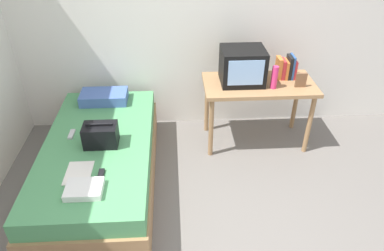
% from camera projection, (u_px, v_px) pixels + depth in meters
% --- Properties ---
extents(ground_plane, '(8.00, 8.00, 0.00)m').
position_uv_depth(ground_plane, '(208.00, 251.00, 2.88)').
color(ground_plane, slate).
extents(wall_back, '(5.20, 0.10, 2.60)m').
position_uv_depth(wall_back, '(193.00, 15.00, 3.84)').
color(wall_back, silver).
rests_on(wall_back, ground).
extents(bed, '(1.00, 2.00, 0.49)m').
position_uv_depth(bed, '(101.00, 163.00, 3.44)').
color(bed, '#9E754C').
rests_on(bed, ground).
extents(desk, '(1.16, 0.60, 0.73)m').
position_uv_depth(desk, '(258.00, 91.00, 3.82)').
color(desk, '#9E754C').
rests_on(desk, ground).
extents(tv, '(0.44, 0.39, 0.36)m').
position_uv_depth(tv, '(242.00, 66.00, 3.69)').
color(tv, black).
rests_on(tv, desk).
extents(water_bottle, '(0.06, 0.06, 0.24)m').
position_uv_depth(water_bottle, '(274.00, 77.00, 3.60)').
color(water_bottle, '#E53372').
rests_on(water_bottle, desk).
extents(book_row, '(0.20, 0.16, 0.25)m').
position_uv_depth(book_row, '(286.00, 68.00, 3.81)').
color(book_row, '#CC7233').
rests_on(book_row, desk).
extents(picture_frame, '(0.11, 0.02, 0.15)m').
position_uv_depth(picture_frame, '(301.00, 80.00, 3.65)').
color(picture_frame, brown).
rests_on(picture_frame, desk).
extents(pillow, '(0.50, 0.29, 0.11)m').
position_uv_depth(pillow, '(104.00, 97.00, 3.90)').
color(pillow, '#4766AD').
rests_on(pillow, bed).
extents(handbag, '(0.30, 0.20, 0.23)m').
position_uv_depth(handbag, '(101.00, 135.00, 3.22)').
color(handbag, black).
rests_on(handbag, bed).
extents(magazine, '(0.21, 0.29, 0.01)m').
position_uv_depth(magazine, '(79.00, 173.00, 2.94)').
color(magazine, white).
rests_on(magazine, bed).
extents(remote_dark, '(0.04, 0.16, 0.02)m').
position_uv_depth(remote_dark, '(101.00, 176.00, 2.90)').
color(remote_dark, black).
rests_on(remote_dark, bed).
extents(remote_silver, '(0.04, 0.14, 0.02)m').
position_uv_depth(remote_silver, '(72.00, 134.00, 3.39)').
color(remote_silver, '#B7B7BC').
rests_on(remote_silver, bed).
extents(folded_towel, '(0.28, 0.22, 0.05)m').
position_uv_depth(folded_towel, '(84.00, 189.00, 2.74)').
color(folded_towel, white).
rests_on(folded_towel, bed).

